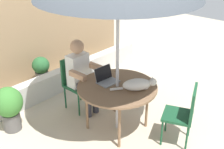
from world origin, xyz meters
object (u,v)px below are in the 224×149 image
Objects in this scene: cat at (139,85)px; potted_plant_by_chair at (41,70)px; chair_empty at (185,111)px; laptop at (106,77)px; potted_plant_near_fence at (9,106)px; person_seated at (81,73)px; chair_occupied at (75,79)px; patio_table at (117,89)px.

cat is 0.83× the size of potted_plant_by_chair.
chair_empty is 1.73× the size of cat.
potted_plant_by_chair is (0.03, 1.72, -0.44)m from laptop.
potted_plant_by_chair is at bearing 35.08° from potted_plant_near_fence.
person_seated is 1.99× the size of potted_plant_by_chair.
chair_empty is 1.72m from person_seated.
cat is at bearing -50.23° from potted_plant_near_fence.
chair_occupied is 1.44× the size of potted_plant_by_chair.
cat is 2.28m from potted_plant_by_chair.
potted_plant_near_fence is (-1.09, 0.23, -0.10)m from chair_occupied.
person_seated is at bearing -91.34° from potted_plant_by_chair.
chair_occupied is 1.25m from cat.
patio_table is 1.30× the size of chair_empty.
laptop reaches higher than patio_table.
cat is at bearing -77.16° from laptop.
laptop is (-0.36, 1.13, 0.27)m from chair_empty.
chair_occupied is 1.24× the size of potted_plant_near_fence.
potted_plant_near_fence reaches higher than potted_plant_by_chair.
patio_table is 2.25× the size of cat.
chair_occupied and chair_empty have the same top height.
chair_empty is 0.72× the size of person_seated.
person_seated is (-0.36, 1.67, 0.17)m from chair_empty.
cat is (0.12, -0.51, 0.02)m from laptop.
potted_plant_near_fence is at bearing 139.38° from laptop.
patio_table is 0.94× the size of person_seated.
person_seated reaches higher than chair_occupied.
chair_occupied reaches higher than patio_table.
cat is at bearing -68.97° from patio_table.
patio_table is at bearing 111.61° from chair_empty.
chair_occupied reaches higher than potted_plant_near_fence.
potted_plant_near_fence is at bearing -144.92° from potted_plant_by_chair.
person_seated is at bearing -19.58° from potted_plant_near_fence.
person_seated is at bearing 90.00° from patio_table.
laptop is at bearing -90.48° from person_seated.
chair_empty is 0.72m from cat.
chair_empty reaches higher than potted_plant_near_fence.
laptop is (-0.00, -0.54, 0.10)m from person_seated.
cat is 0.72× the size of potted_plant_near_fence.
cat reaches higher than chair_occupied.
person_seated is at bearing 102.11° from chair_empty.
chair_occupied is 1.86m from chair_empty.
patio_table is 0.77m from person_seated.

